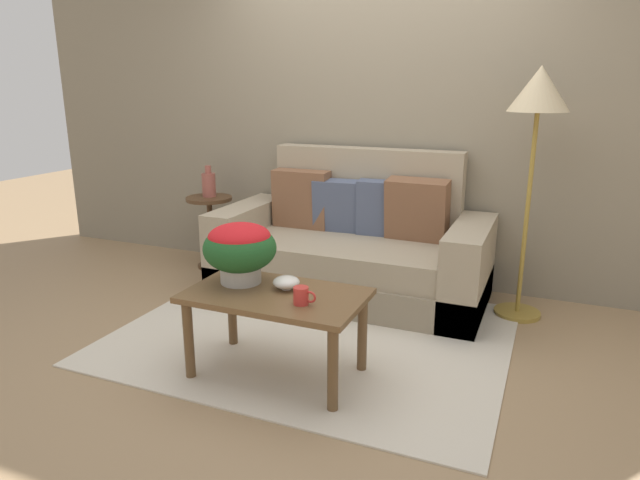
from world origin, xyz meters
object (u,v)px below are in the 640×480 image
(coffee_mug, at_px, (302,296))
(side_table, at_px, (210,219))
(table_vase, at_px, (209,184))
(couch, at_px, (353,250))
(floor_lamp, at_px, (538,109))
(coffee_table, at_px, (276,306))
(snack_bowl, at_px, (286,282))
(potted_plant, at_px, (240,247))

(coffee_mug, bearing_deg, side_table, 135.53)
(table_vase, bearing_deg, couch, -5.27)
(couch, distance_m, coffee_mug, 1.47)
(couch, bearing_deg, floor_lamp, 1.39)
(coffee_table, distance_m, table_vase, 2.04)
(floor_lamp, height_order, snack_bowl, floor_lamp)
(couch, bearing_deg, coffee_mug, -80.55)
(potted_plant, bearing_deg, floor_lamp, 42.89)
(side_table, bearing_deg, coffee_table, -46.49)
(coffee_mug, relative_size, table_vase, 0.46)
(coffee_table, bearing_deg, potted_plant, 164.01)
(couch, xyz_separation_m, coffee_mug, (0.24, -1.43, 0.19))
(couch, bearing_deg, coffee_table, -88.10)
(potted_plant, xyz_separation_m, snack_bowl, (0.28, -0.00, -0.16))
(floor_lamp, bearing_deg, snack_bowl, -130.66)
(snack_bowl, height_order, table_vase, table_vase)
(floor_lamp, xyz_separation_m, potted_plant, (-1.40, -1.30, -0.71))
(side_table, distance_m, snack_bowl, 1.97)
(floor_lamp, distance_m, coffee_mug, 1.95)
(potted_plant, xyz_separation_m, coffee_mug, (0.45, -0.16, -0.16))
(floor_lamp, bearing_deg, couch, -178.61)
(floor_lamp, relative_size, table_vase, 6.31)
(potted_plant, xyz_separation_m, table_vase, (-1.13, 1.39, 0.05))
(side_table, xyz_separation_m, table_vase, (-0.01, 0.02, 0.30))
(side_table, xyz_separation_m, floor_lamp, (2.52, -0.07, 0.96))
(coffee_table, height_order, potted_plant, potted_plant)
(couch, height_order, side_table, couch)
(side_table, bearing_deg, snack_bowl, -44.48)
(couch, bearing_deg, table_vase, 174.73)
(coffee_mug, bearing_deg, couch, 99.45)
(floor_lamp, xyz_separation_m, snack_bowl, (-1.12, -1.30, -0.87))
(table_vase, bearing_deg, snack_bowl, -44.76)
(coffee_table, relative_size, floor_lamp, 0.57)
(potted_plant, bearing_deg, couch, 80.76)
(coffee_table, height_order, coffee_mug, coffee_mug)
(potted_plant, distance_m, coffee_mug, 0.50)
(floor_lamp, height_order, table_vase, floor_lamp)
(couch, distance_m, floor_lamp, 1.59)
(coffee_table, distance_m, potted_plant, 0.38)
(floor_lamp, height_order, potted_plant, floor_lamp)
(coffee_mug, height_order, table_vase, table_vase)
(potted_plant, relative_size, snack_bowl, 2.78)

